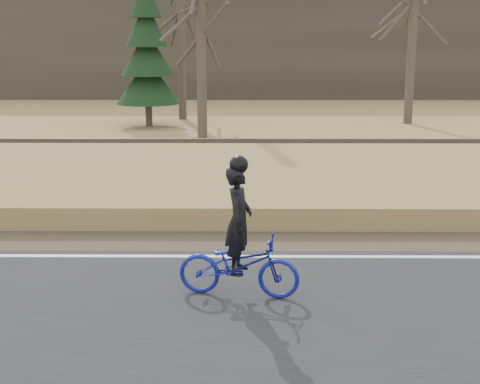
{
  "coord_description": "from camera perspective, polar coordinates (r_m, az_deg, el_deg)",
  "views": [
    {
      "loc": [
        -2.45,
        -10.39,
        3.68
      ],
      "look_at": [
        -2.54,
        0.5,
        1.1
      ],
      "focal_mm": 50.0,
      "sensor_mm": 36.0,
      "label": 1
    }
  ],
  "objects": [
    {
      "name": "embankment",
      "position": [
        15.19,
        9.73,
        -0.03
      ],
      "size": [
        120.0,
        5.0,
        0.44
      ],
      "primitive_type": "cube",
      "color": "olive",
      "rests_on": "ground"
    },
    {
      "name": "treeline_backdrop",
      "position": [
        40.47,
        4.03,
        12.34
      ],
      "size": [
        120.0,
        4.0,
        6.0
      ],
      "primitive_type": "cube",
      "color": "#383328",
      "rests_on": "ground"
    },
    {
      "name": "shoulder",
      "position": [
        12.4,
        11.86,
        -4.14
      ],
      "size": [
        120.0,
        1.6,
        0.04
      ],
      "primitive_type": "cube",
      "color": "#473A2B",
      "rests_on": "ground"
    },
    {
      "name": "bare_tree_near_left",
      "position": [
        24.16,
        -3.34,
        13.87
      ],
      "size": [
        0.36,
        0.36,
        7.84
      ],
      "primitive_type": "cylinder",
      "color": "#463B33",
      "rests_on": "ground"
    },
    {
      "name": "bare_tree_left",
      "position": [
        29.71,
        -5.07,
        14.54
      ],
      "size": [
        0.36,
        0.36,
        8.67
      ],
      "primitive_type": "cylinder",
      "color": "#463B33",
      "rests_on": "ground"
    },
    {
      "name": "ground",
      "position": [
        11.29,
        13.03,
        -6.05
      ],
      "size": [
        120.0,
        120.0,
        0.0
      ],
      "primitive_type": "plane",
      "color": "olive",
      "rests_on": "ground"
    },
    {
      "name": "ballast",
      "position": [
        18.87,
        7.92,
        2.65
      ],
      "size": [
        120.0,
        3.0,
        0.45
      ],
      "primitive_type": "cube",
      "color": "slate",
      "rests_on": "ground"
    },
    {
      "name": "railroad",
      "position": [
        18.82,
        7.95,
        3.56
      ],
      "size": [
        120.0,
        2.4,
        0.29
      ],
      "color": "black",
      "rests_on": "ballast"
    },
    {
      "name": "bare_tree_center",
      "position": [
        28.99,
        14.55,
        13.4
      ],
      "size": [
        0.36,
        0.36,
        7.85
      ],
      "primitive_type": "cylinder",
      "color": "#463B33",
      "rests_on": "ground"
    },
    {
      "name": "conifer",
      "position": [
        27.57,
        -7.94,
        11.56
      ],
      "size": [
        2.6,
        2.6,
        6.1
      ],
      "color": "#463B33",
      "rests_on": "ground"
    },
    {
      "name": "edge_line",
      "position": [
        11.45,
        12.84,
        -5.42
      ],
      "size": [
        120.0,
        0.12,
        0.01
      ],
      "primitive_type": "cube",
      "color": "silver",
      "rests_on": "road"
    },
    {
      "name": "road",
      "position": [
        9.03,
        16.46,
        -11.09
      ],
      "size": [
        120.0,
        6.0,
        0.06
      ],
      "primitive_type": "cube",
      "color": "black",
      "rests_on": "ground"
    },
    {
      "name": "cyclist",
      "position": [
        9.39,
        -0.1,
        -5.21
      ],
      "size": [
        1.8,
        0.88,
        2.02
      ],
      "rotation": [
        0.0,
        0.0,
        1.4
      ],
      "color": "navy",
      "rests_on": "road"
    }
  ]
}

